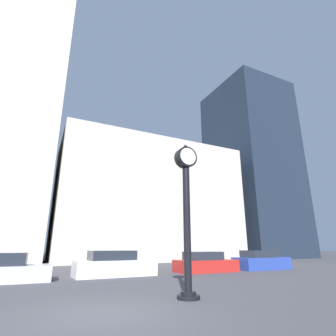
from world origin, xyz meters
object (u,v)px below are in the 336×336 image
(car_red, at_px, (205,263))
(car_blue, at_px, (261,261))
(street_clock, at_px, (187,207))
(car_white, at_px, (114,265))
(car_silver, at_px, (1,270))

(car_red, height_order, car_blue, car_blue)
(street_clock, height_order, car_red, street_clock)
(street_clock, distance_m, car_white, 7.80)
(car_silver, distance_m, car_red, 11.32)
(car_silver, bearing_deg, street_clock, -49.07)
(car_red, bearing_deg, car_white, 179.98)
(car_silver, xyz_separation_m, car_red, (11.32, 0.29, -0.01))
(car_white, relative_size, car_blue, 1.09)
(car_silver, relative_size, car_blue, 1.04)
(street_clock, height_order, car_blue, street_clock)
(car_silver, relative_size, car_red, 1.06)
(street_clock, xyz_separation_m, car_red, (5.55, 7.34, -2.33))
(street_clock, relative_size, car_red, 1.29)
(car_red, bearing_deg, car_blue, -0.85)
(car_red, bearing_deg, street_clock, -126.12)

